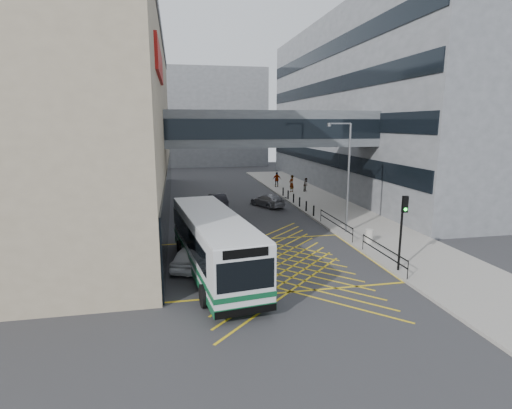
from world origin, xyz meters
TOP-DOWN VIEW (x-y plane):
  - ground at (0.00, 0.00)m, footprint 120.00×120.00m
  - building_whsmith at (-17.98, 16.00)m, footprint 24.17×42.00m
  - building_right at (23.98, 24.00)m, footprint 24.09×44.00m
  - building_far at (-2.00, 60.00)m, footprint 28.00×16.00m
  - skybridge at (3.00, 12.00)m, footprint 20.00×4.10m
  - pavement at (9.00, 15.00)m, footprint 6.00×54.00m
  - box_junction at (0.00, 0.00)m, footprint 12.00×9.00m
  - bus at (-3.40, -1.27)m, footprint 4.15×11.80m
  - car_white at (-4.50, -0.15)m, footprint 3.06×4.50m
  - car_dark at (-1.47, 15.82)m, footprint 2.08×4.58m
  - car_silver at (3.40, 15.34)m, footprint 3.28×4.46m
  - traffic_light at (6.40, -3.32)m, footprint 0.30×0.48m
  - street_lamp at (6.63, 4.57)m, footprint 1.78×0.28m
  - litter_bin at (7.27, 1.88)m, footprint 0.51×0.51m
  - kerb_railings at (6.15, 1.78)m, footprint 0.05×12.54m
  - bollards at (6.25, 15.00)m, footprint 0.14×10.14m
  - pedestrian_a at (7.84, 22.19)m, footprint 0.95×0.92m
  - pedestrian_b at (9.61, 22.19)m, footprint 0.86×0.86m
  - pedestrian_c at (7.12, 26.20)m, footprint 1.14×0.64m

SIDE VIEW (x-z plane):
  - ground at x=0.00m, z-range 0.00..0.00m
  - box_junction at x=0.00m, z-range 0.00..0.01m
  - pavement at x=9.00m, z-range 0.00..0.16m
  - litter_bin at x=7.27m, z-range 0.16..1.04m
  - bollards at x=6.25m, z-range 0.16..1.06m
  - car_silver at x=3.40m, z-range 0.00..1.28m
  - car_white at x=-4.50m, z-range 0.00..1.33m
  - car_dark at x=-1.47m, z-range 0.00..1.40m
  - kerb_railings at x=6.15m, z-range 0.38..1.38m
  - pedestrian_b at x=9.61m, z-range 0.16..1.73m
  - pedestrian_c at x=7.12m, z-range 0.16..2.00m
  - pedestrian_a at x=7.84m, z-range 0.16..2.10m
  - bus at x=-3.40m, z-range 0.12..3.35m
  - traffic_light at x=6.40m, z-range 0.78..4.90m
  - street_lamp at x=6.63m, z-range 0.71..8.54m
  - skybridge at x=3.00m, z-range 6.00..9.00m
  - building_whsmith at x=-17.98m, z-range 0.00..16.00m
  - building_far at x=-2.00m, z-range 0.00..18.00m
  - building_right at x=23.98m, z-range 0.00..20.00m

